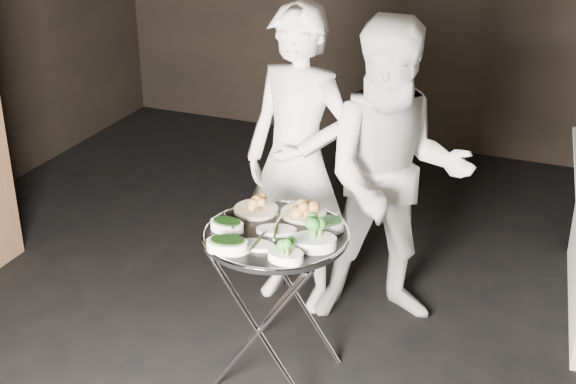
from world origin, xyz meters
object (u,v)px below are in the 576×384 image
at_px(serving_tray, 276,235).
at_px(waiter_right, 394,177).
at_px(waiter_left, 298,161).
at_px(tray_stand, 276,299).

bearing_deg(serving_tray, waiter_right, 64.03).
bearing_deg(waiter_left, tray_stand, -66.27).
distance_m(serving_tray, waiter_left, 0.74).
bearing_deg(waiter_right, waiter_left, 160.92).
relative_size(tray_stand, waiter_left, 0.46).
distance_m(serving_tray, waiter_right, 0.82).
xyz_separation_m(waiter_left, waiter_right, (0.53, 0.02, -0.01)).
bearing_deg(serving_tray, tray_stand, -135.00).
bearing_deg(waiter_left, waiter_right, 12.71).
bearing_deg(waiter_right, serving_tray, -137.55).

